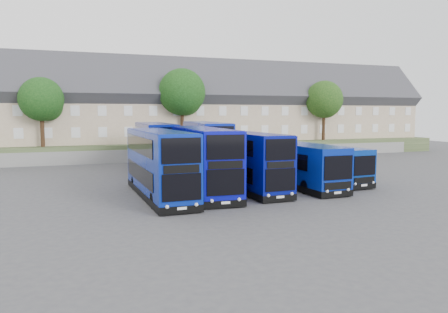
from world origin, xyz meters
TOP-DOWN VIEW (x-y plane):
  - ground at (0.00, 0.00)m, footprint 120.00×120.00m
  - retaining_wall at (0.00, 24.00)m, footprint 70.00×0.40m
  - earth_bank at (0.00, 34.00)m, footprint 80.00×20.00m
  - terrace_row at (6.00, 30.00)m, footprint 66.00×10.40m
  - dd_front_left at (-5.71, 2.09)m, footprint 2.78×11.45m
  - dd_front_mid at (-2.38, 2.82)m, footprint 3.48×11.81m
  - dd_front_right at (0.96, 2.84)m, footprint 2.78×10.82m
  - dd_rear_left at (-3.48, 14.90)m, footprint 3.38×12.00m
  - dd_rear_right at (1.60, 14.54)m, footprint 3.92×12.22m
  - coach_east_a at (5.27, 3.66)m, footprint 2.99×12.38m
  - coach_east_b at (8.75, 4.93)m, footprint 3.01×11.15m
  - tree_west at (-13.85, 25.10)m, footprint 4.80×4.80m
  - tree_mid at (2.15, 25.60)m, footprint 5.76×5.76m
  - tree_east at (22.15, 25.10)m, footprint 5.12×5.12m
  - tree_far at (28.15, 32.10)m, footprint 5.44×5.44m

SIDE VIEW (x-z plane):
  - ground at x=0.00m, z-range 0.00..0.00m
  - retaining_wall at x=0.00m, z-range 0.00..1.50m
  - earth_bank at x=0.00m, z-range 0.00..2.00m
  - coach_east_b at x=8.75m, z-range -0.03..2.98m
  - coach_east_a at x=5.27m, z-range -0.03..3.33m
  - dd_front_right at x=0.96m, z-range -0.04..4.23m
  - dd_front_left at x=-5.71m, z-range -0.04..4.50m
  - dd_front_mid at x=-2.38m, z-range -0.04..4.59m
  - dd_rear_left at x=-3.48m, z-range -0.04..4.68m
  - dd_rear_right at x=1.60m, z-range -0.04..4.74m
  - terrace_row at x=6.00m, z-range 1.00..12.20m
  - tree_west at x=-13.85m, z-range 3.23..10.88m
  - tree_east at x=22.15m, z-range 3.31..11.47m
  - tree_far at x=28.15m, z-range 3.39..12.06m
  - tree_mid at x=2.15m, z-range 3.48..12.66m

